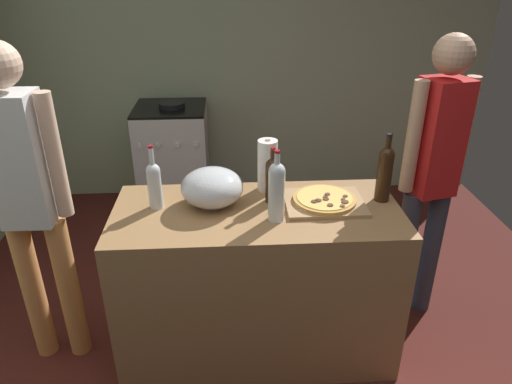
% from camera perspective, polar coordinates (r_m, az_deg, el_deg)
% --- Properties ---
extents(ground_plane, '(4.44, 3.35, 0.02)m').
position_cam_1_polar(ground_plane, '(3.37, -1.40, -10.18)').
color(ground_plane, '#511E19').
extents(kitchen_wall_rear, '(4.44, 0.10, 2.60)m').
position_cam_1_polar(kitchen_wall_rear, '(4.19, -2.42, 16.79)').
color(kitchen_wall_rear, '#99A889').
rests_on(kitchen_wall_rear, ground_plane).
extents(counter, '(1.45, 0.65, 0.88)m').
position_cam_1_polar(counter, '(2.58, 0.14, -10.80)').
color(counter, '#9E7247').
rests_on(counter, ground_plane).
extents(cutting_board, '(0.40, 0.32, 0.02)m').
position_cam_1_polar(cutting_board, '(2.41, 8.30, -1.29)').
color(cutting_board, tan).
rests_on(cutting_board, counter).
extents(pizza, '(0.32, 0.32, 0.03)m').
position_cam_1_polar(pizza, '(2.40, 8.35, -0.86)').
color(pizza, tan).
rests_on(pizza, cutting_board).
extents(mixing_bowl, '(0.32, 0.32, 0.19)m').
position_cam_1_polar(mixing_bowl, '(2.36, -5.37, 0.56)').
color(mixing_bowl, '#B2B2B7').
rests_on(mixing_bowl, counter).
extents(paper_towel_roll, '(0.11, 0.11, 0.29)m').
position_cam_1_polar(paper_towel_roll, '(2.49, 1.40, 3.25)').
color(paper_towel_roll, white).
rests_on(paper_towel_roll, counter).
extents(wine_bottle_green, '(0.08, 0.08, 0.36)m').
position_cam_1_polar(wine_bottle_green, '(2.18, 2.52, 0.30)').
color(wine_bottle_green, silver).
rests_on(wine_bottle_green, counter).
extents(wine_bottle_dark, '(0.07, 0.07, 0.33)m').
position_cam_1_polar(wine_bottle_dark, '(2.36, -12.28, 1.04)').
color(wine_bottle_dark, silver).
rests_on(wine_bottle_dark, counter).
extents(wine_bottle_clear, '(0.07, 0.07, 0.30)m').
position_cam_1_polar(wine_bottle_clear, '(2.37, 2.02, 1.70)').
color(wine_bottle_clear, '#331E0F').
rests_on(wine_bottle_clear, counter).
extents(wine_bottle_amber, '(0.08, 0.08, 0.36)m').
position_cam_1_polar(wine_bottle_amber, '(2.45, 15.42, 2.43)').
color(wine_bottle_amber, '#331E0F').
rests_on(wine_bottle_amber, counter).
extents(stove, '(0.57, 0.58, 0.97)m').
position_cam_1_polar(stove, '(4.06, -9.97, 3.87)').
color(stove, '#B7B7BC').
rests_on(stove, ground_plane).
extents(person_in_stripes, '(0.40, 0.21, 1.71)m').
position_cam_1_polar(person_in_stripes, '(2.49, -26.04, -0.18)').
color(person_in_stripes, '#D88C4C').
rests_on(person_in_stripes, ground_plane).
extents(person_in_red, '(0.37, 0.24, 1.69)m').
position_cam_1_polar(person_in_red, '(2.73, 20.70, 2.66)').
color(person_in_red, '#383D4C').
rests_on(person_in_red, ground_plane).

